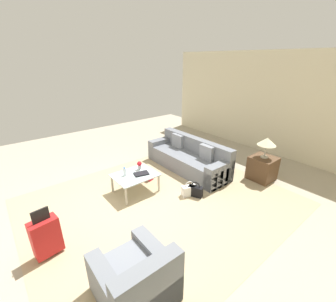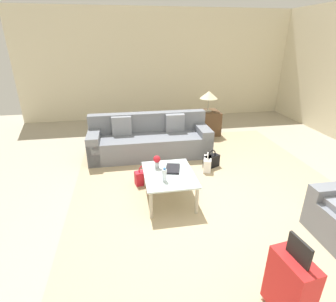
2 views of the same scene
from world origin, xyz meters
The scene contains 14 objects.
ground_plane centered at (0.00, 0.00, 0.00)m, with size 12.00×12.00×0.00m, color #A89E89.
wall_left centered at (-5.06, 0.00, 1.55)m, with size 0.12×8.00×3.10m, color beige.
area_rug centered at (-0.60, 0.20, 0.00)m, with size 5.20×4.40×0.01m, color tan.
couch centered at (-2.19, -0.60, 0.30)m, with size 0.86×2.49×0.85m.
coffee_table centered at (-0.40, -0.50, 0.39)m, with size 0.94×0.74×0.44m.
water_bottle centered at (-0.20, -0.60, 0.54)m, with size 0.06×0.06×0.20m.
coffee_table_book centered at (-0.52, -0.42, 0.46)m, with size 0.32×0.21×0.03m, color black.
flower_vase centered at (-0.62, -0.65, 0.57)m, with size 0.11×0.11×0.21m.
side_table centered at (-3.20, 1.00, 0.30)m, with size 0.58×0.58×0.60m, color #513823.
table_lamp centered at (-3.20, 1.00, 1.00)m, with size 0.44×0.44×0.51m.
suitcase_red centered at (1.60, 0.20, 0.36)m, with size 0.42×0.27×0.85m.
handbag_white centered at (-1.24, 0.39, 0.13)m, with size 0.35×0.24×0.36m.
handbag_red centered at (-0.93, -0.83, 0.13)m, with size 0.21×0.34×0.36m.
handbag_black centered at (-1.33, 0.50, 0.13)m, with size 0.27×0.35×0.36m.
Camera 2 is at (3.00, -1.11, 2.31)m, focal length 28.00 mm.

